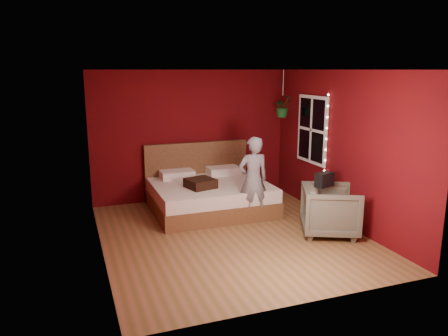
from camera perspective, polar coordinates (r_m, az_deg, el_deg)
floor at (r=7.11m, az=0.91°, el=-8.74°), size 4.50×4.50×0.00m
room_walls at (r=6.68m, az=0.96°, el=4.79°), size 4.04×4.54×2.62m
window at (r=8.37m, az=11.41°, el=4.93°), size 0.05×0.97×1.27m
fairy_lights at (r=7.92m, az=13.23°, el=4.40°), size 0.04×0.04×1.45m
bed at (r=8.28m, az=-2.02°, el=-3.37°), size 2.13×1.81×1.17m
person at (r=7.53m, az=3.81°, el=-1.52°), size 0.56×0.37×1.50m
armchair at (r=7.23m, az=13.75°, el=-5.38°), size 1.15×1.14×0.80m
handbag at (r=7.05m, az=12.97°, el=-1.49°), size 0.35×0.25×0.22m
throw_pillow at (r=7.82m, az=-3.09°, el=-2.00°), size 0.56×0.56×0.16m
hanging_plant at (r=8.75m, az=7.66°, el=7.98°), size 0.44×0.41×0.92m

